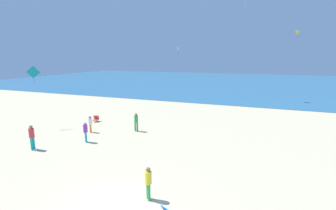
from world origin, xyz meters
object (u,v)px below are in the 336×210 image
person_2 (32,136)px  kite_white (178,49)px  kite_yellow (298,32)px  kite_teal (33,72)px  person_3 (85,131)px  beach_chair_mid_beach (96,119)px  person_0 (90,123)px  person_4 (136,121)px  person_1 (148,181)px

person_2 → kite_white: bearing=72.6°
person_2 → kite_yellow: bearing=40.6°
person_2 → kite_teal: (-4.26, 4.23, 3.89)m
person_3 → beach_chair_mid_beach: bearing=-107.9°
kite_teal → kite_white: 21.31m
person_0 → person_4: size_ratio=0.87×
person_2 → person_4: 7.70m
person_1 → kite_white: kite_white is taller
person_2 → person_3: 3.45m
person_1 → kite_yellow: bearing=-150.8°
kite_teal → kite_yellow: (22.35, 19.72, 4.31)m
beach_chair_mid_beach → kite_teal: bearing=-70.3°
person_2 → kite_teal: size_ratio=1.11×
person_3 → kite_teal: (-6.67, 1.76, 3.99)m
person_1 → person_3: size_ratio=1.00×
person_4 → kite_yellow: (13.47, 17.79, 8.28)m
person_0 → person_1: size_ratio=0.90×
person_3 → person_4: bearing=-168.9°
person_4 → beach_chair_mid_beach: bearing=-136.6°
person_1 → person_2: 10.19m
person_0 → person_2: person_2 is taller
person_1 → kite_white: bearing=-117.6°
kite_yellow → person_3: bearing=-126.1°
person_2 → kite_yellow: (18.09, 23.96, 8.20)m
kite_white → kite_yellow: bearing=-1.6°
kite_yellow → kite_white: bearing=178.4°
person_1 → person_4: person_4 is taller
kite_teal → kite_white: size_ratio=1.33×
person_3 → kite_teal: kite_teal is taller
beach_chair_mid_beach → person_2: size_ratio=0.43×
beach_chair_mid_beach → person_2: person_2 is taller
person_3 → person_4: 4.30m
person_2 → kite_white: kite_white is taller
kite_white → kite_yellow: 16.01m
beach_chair_mid_beach → person_1: size_ratio=0.48×
beach_chair_mid_beach → kite_white: (2.73, 16.88, 7.02)m
person_2 → kite_teal: bearing=122.9°
person_2 → kite_teal: 7.15m
kite_white → kite_yellow: (15.90, -0.44, 1.89)m
beach_chair_mid_beach → kite_yellow: (18.62, 16.43, 8.91)m
person_2 → person_4: (4.61, 6.17, -0.08)m
person_3 → kite_teal: size_ratio=1.00×
person_2 → kite_white: 25.29m
person_4 → kite_yellow: size_ratio=1.40×
person_4 → kite_white: kite_white is taller
kite_white → beach_chair_mid_beach: bearing=-99.2°
beach_chair_mid_beach → person_4: size_ratio=0.47×
person_0 → person_2: bearing=48.8°
person_2 → kite_white: (2.19, 24.40, 6.31)m
person_0 → person_4: 3.79m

